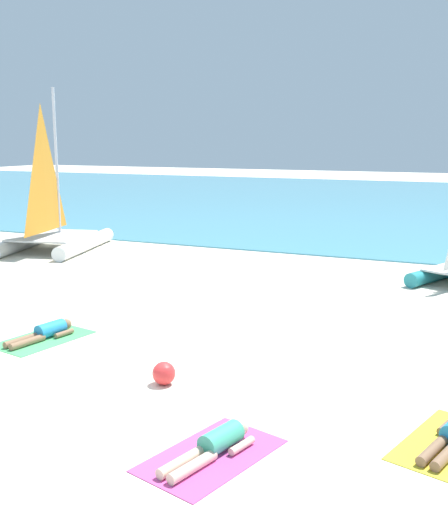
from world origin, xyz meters
TOP-DOWN VIEW (x-y plane):
  - ground_plane at (0.00, 10.00)m, footprint 120.00×120.00m
  - ocean_water at (0.00, 32.83)m, footprint 120.00×40.00m
  - sailboat_white at (-8.69, 10.09)m, footprint 3.80×4.99m
  - towel_center_left at (-2.25, 1.80)m, footprint 1.44×2.08m
  - sunbather_center_left at (-2.24, 1.87)m, footprint 0.69×1.56m
  - towel_center_right at (2.85, -1.07)m, footprint 1.57×2.12m
  - sunbather_center_right at (2.87, -1.00)m, footprint 0.79×1.55m
  - beach_ball at (1.14, 0.75)m, footprint 0.38×0.38m

SIDE VIEW (x-z plane):
  - ground_plane at x=0.00m, z-range 0.00..0.00m
  - towel_center_left at x=-2.25m, z-range 0.00..0.01m
  - towel_center_right at x=2.85m, z-range 0.00..0.01m
  - ocean_water at x=0.00m, z-range 0.00..0.05m
  - sunbather_center_left at x=-2.24m, z-range -0.02..0.28m
  - sunbather_center_right at x=2.87m, z-range -0.02..0.28m
  - beach_ball at x=1.14m, z-range 0.00..0.38m
  - sailboat_white at x=-8.69m, z-range -2.04..3.77m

